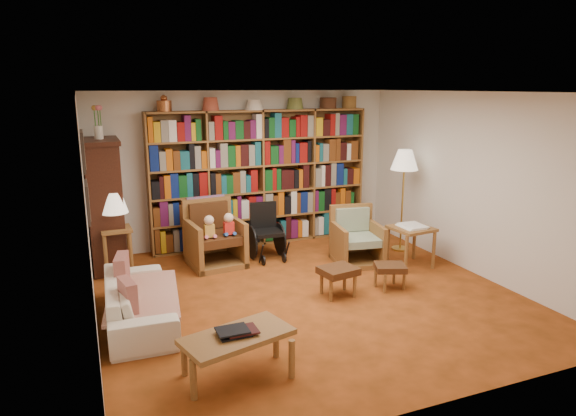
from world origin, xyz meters
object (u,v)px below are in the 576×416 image
side_table_lamp (117,241)px  footstool_b (390,269)px  armchair_leather (213,237)px  side_table_papers (411,233)px  coffee_table (237,340)px  sofa (138,300)px  armchair_sage (354,241)px  floor_lamp (404,164)px  wheelchair (266,233)px  footstool_a (338,273)px

side_table_lamp → footstool_b: size_ratio=1.42×
side_table_lamp → armchair_leather: bearing=-0.3°
side_table_papers → coffee_table: size_ratio=0.57×
sofa → footstool_b: bearing=-91.9°
armchair_sage → floor_lamp: (0.97, 0.22, 1.07)m
armchair_sage → footstool_b: bearing=-94.8°
armchair_sage → side_table_lamp: bearing=167.6°
side_table_lamp → wheelchair: size_ratio=0.80×
sofa → footstool_b: (3.13, -0.22, 0.01)m
side_table_lamp → wheelchair: (2.16, -0.05, -0.10)m
armchair_sage → wheelchair: wheelchair is taller
armchair_sage → side_table_papers: 0.83m
sofa → side_table_lamp: bearing=5.6°
wheelchair → floor_lamp: floor_lamp is taller
sofa → armchair_sage: bearing=-72.5°
sofa → coffee_table: (0.70, -1.49, 0.11)m
wheelchair → floor_lamp: 2.40m
armchair_sage → wheelchair: (-1.16, 0.68, 0.07)m
armchair_leather → wheelchair: (0.81, -0.04, -0.01)m
coffee_table → floor_lamp: bearing=36.7°
armchair_leather → armchair_sage: (1.96, -0.72, -0.07)m
armchair_leather → armchair_sage: armchair_leather is taller
wheelchair → floor_lamp: (2.13, -0.46, 1.01)m
armchair_sage → wheelchair: size_ratio=0.98×
armchair_sage → coffee_table: armchair_sage is taller
side_table_lamp → wheelchair: wheelchair is taller
armchair_leather → footstool_b: size_ratio=2.03×
coffee_table → sofa: bearing=115.3°
sofa → armchair_leather: size_ratio=1.80×
sofa → armchair_sage: size_ratio=2.09×
floor_lamp → sofa: bearing=-165.1°
floor_lamp → side_table_papers: 1.17m
wheelchair → coffee_table: (-1.36, -3.06, -0.02)m
wheelchair → coffee_table: bearing=-114.0°
footstool_b → coffee_table: size_ratio=0.44×
footstool_a → coffee_table: 2.14m
side_table_lamp → armchair_leather: armchair_leather is taller
armchair_leather → footstool_b: 2.62m
floor_lamp → footstool_a: size_ratio=3.25×
wheelchair → coffee_table: size_ratio=0.79×
sofa → side_table_lamp: side_table_lamp is taller
footstool_a → floor_lamp: bearing=35.7°
armchair_leather → floor_lamp: floor_lamp is taller
floor_lamp → footstool_b: (-1.06, -1.33, -1.12)m
sofa → side_table_papers: 3.91m
side_table_lamp → side_table_papers: 4.16m
wheelchair → footstool_b: 2.08m
sofa → side_table_papers: bearing=-81.8°
footstool_b → footstool_a: bearing=176.9°
wheelchair → side_table_papers: size_ratio=1.37×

